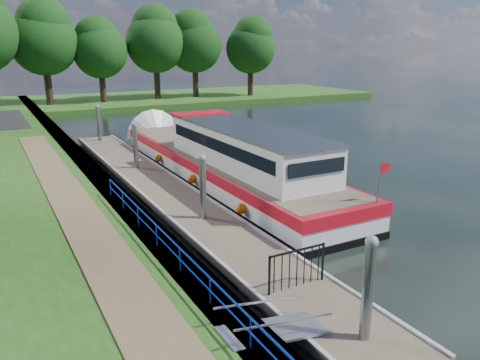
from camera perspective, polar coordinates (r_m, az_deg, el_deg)
ground at (r=12.30m, az=13.05°, el=-18.59°), size 160.00×160.00×0.00m
bank_edge at (r=23.73m, az=-16.64°, el=-0.65°), size 1.10×90.00×0.78m
far_bank at (r=62.70m, az=-10.97°, el=9.63°), size 60.00×18.00×0.60m
footpath at (r=16.75m, az=-17.70°, el=-6.18°), size 1.60×40.00×0.05m
blue_fence at (r=12.54m, az=-5.67°, el=-10.57°), size 0.04×18.04×0.72m
pontoon at (r=22.58m, az=-9.18°, el=-1.55°), size 2.50×30.00×0.56m
mooring_piles at (r=22.28m, az=-9.30°, el=1.14°), size 0.30×27.30×3.55m
gangway at (r=11.32m, az=4.09°, el=-17.72°), size 2.58×1.00×0.92m
gate_panel at (r=13.20m, az=6.98°, el=-9.98°), size 1.85×0.05×1.15m
barge at (r=25.03m, az=-2.70°, el=2.52°), size 4.36×21.15×4.78m
horizon_trees at (r=56.33m, az=-24.07°, el=15.71°), size 54.38×10.03×12.87m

